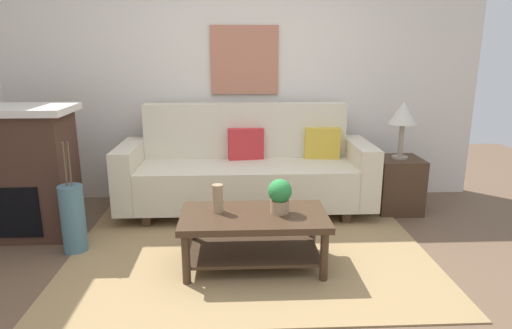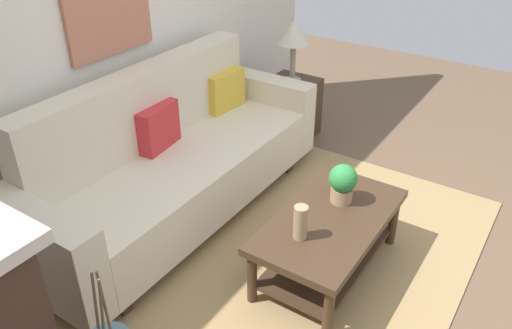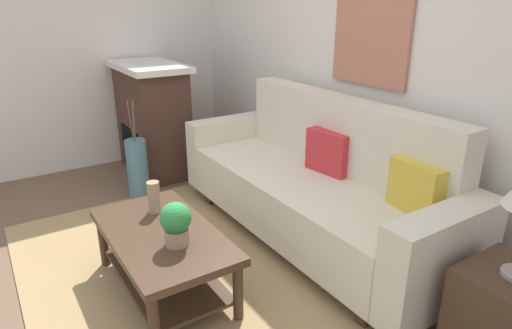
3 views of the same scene
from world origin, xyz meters
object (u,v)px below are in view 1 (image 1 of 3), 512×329
object	(u,v)px
throw_pillow_mustard	(322,143)
side_table	(397,185)
couch	(246,170)
table_lamp	(403,115)
fireplace	(18,172)
coffee_table	(254,228)
potted_plant_tabletop	(280,195)
tabletop_vase	(218,198)
framed_painting	(244,60)
floor_vase	(73,219)
throw_pillow_crimson	(246,144)

from	to	relation	value
throw_pillow_mustard	side_table	bearing A→B (deg)	-15.25
couch	side_table	bearing A→B (deg)	-3.00
table_lamp	fireplace	xyz separation A→B (m)	(-3.56, -0.44, -0.41)
coffee_table	potted_plant_tabletop	world-z (taller)	potted_plant_tabletop
side_table	potted_plant_tabletop	bearing A→B (deg)	-139.58
tabletop_vase	framed_painting	bearing A→B (deg)	81.56
side_table	floor_vase	distance (m)	3.09
fireplace	framed_painting	world-z (taller)	framed_painting
fireplace	tabletop_vase	bearing A→B (deg)	-20.16
tabletop_vase	fireplace	size ratio (longest dim) A/B	0.19
side_table	table_lamp	size ratio (longest dim) A/B	0.98
fireplace	potted_plant_tabletop	bearing A→B (deg)	-17.16
coffee_table	table_lamp	size ratio (longest dim) A/B	1.93
couch	potted_plant_tabletop	size ratio (longest dim) A/B	9.54
couch	coffee_table	xyz separation A→B (m)	(0.03, -1.23, -0.12)
side_table	framed_painting	bearing A→B (deg)	160.59
throw_pillow_crimson	tabletop_vase	distance (m)	1.32
throw_pillow_mustard	framed_painting	xyz separation A→B (m)	(-0.80, 0.34, 0.83)
fireplace	floor_vase	distance (m)	0.75
potted_plant_tabletop	side_table	distance (m)	1.77
coffee_table	table_lamp	world-z (taller)	table_lamp
coffee_table	potted_plant_tabletop	size ratio (longest dim) A/B	4.20
throw_pillow_crimson	tabletop_vase	xyz separation A→B (m)	(-0.24, -1.29, -0.14)
potted_plant_tabletop	throw_pillow_crimson	bearing A→B (deg)	99.47
fireplace	side_table	bearing A→B (deg)	7.06
coffee_table	side_table	world-z (taller)	side_table
couch	potted_plant_tabletop	bearing A→B (deg)	-79.58
throw_pillow_crimson	fireplace	distance (m)	2.11
throw_pillow_crimson	table_lamp	world-z (taller)	table_lamp
potted_plant_tabletop	table_lamp	xyz separation A→B (m)	(1.33, 1.13, 0.42)
couch	tabletop_vase	world-z (taller)	couch
fireplace	floor_vase	size ratio (longest dim) A/B	2.04
potted_plant_tabletop	fireplace	bearing A→B (deg)	162.84
table_lamp	side_table	bearing A→B (deg)	0.00
throw_pillow_mustard	fireplace	world-z (taller)	fireplace
couch	coffee_table	world-z (taller)	couch
coffee_table	framed_painting	xyz separation A→B (m)	(-0.03, 1.70, 1.20)
coffee_table	throw_pillow_mustard	bearing A→B (deg)	60.47
couch	floor_vase	bearing A→B (deg)	-147.81
table_lamp	framed_painting	distance (m)	1.72
tabletop_vase	floor_vase	distance (m)	1.25
tabletop_vase	floor_vase	world-z (taller)	tabletop_vase
throw_pillow_crimson	potted_plant_tabletop	distance (m)	1.36
tabletop_vase	potted_plant_tabletop	world-z (taller)	potted_plant_tabletop
potted_plant_tabletop	side_table	bearing A→B (deg)	40.42
potted_plant_tabletop	side_table	size ratio (longest dim) A/B	0.47
throw_pillow_crimson	throw_pillow_mustard	size ratio (longest dim) A/B	1.00
fireplace	throw_pillow_crimson	bearing A→B (deg)	17.82
tabletop_vase	table_lamp	bearing A→B (deg)	31.29
couch	side_table	size ratio (longest dim) A/B	4.46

